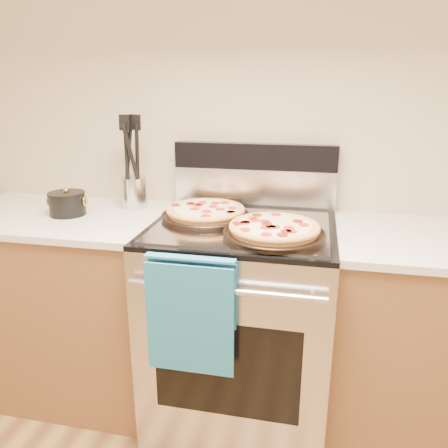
% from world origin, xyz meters
% --- Properties ---
extents(wall_back, '(4.00, 0.00, 4.00)m').
position_xyz_m(wall_back, '(0.00, 2.00, 1.35)').
color(wall_back, '#BFAF8A').
rests_on(wall_back, ground).
extents(range_body, '(0.76, 0.68, 0.90)m').
position_xyz_m(range_body, '(0.00, 1.65, 0.45)').
color(range_body, '#B7B7BC').
rests_on(range_body, ground).
extents(oven_window, '(0.56, 0.01, 0.40)m').
position_xyz_m(oven_window, '(0.00, 1.31, 0.45)').
color(oven_window, black).
rests_on(oven_window, range_body).
extents(cooktop, '(0.76, 0.68, 0.02)m').
position_xyz_m(cooktop, '(0.00, 1.65, 0.91)').
color(cooktop, black).
rests_on(cooktop, range_body).
extents(backsplash_lower, '(0.76, 0.06, 0.18)m').
position_xyz_m(backsplash_lower, '(0.00, 1.96, 1.01)').
color(backsplash_lower, silver).
rests_on(backsplash_lower, cooktop).
extents(backsplash_upper, '(0.76, 0.06, 0.12)m').
position_xyz_m(backsplash_upper, '(0.00, 1.96, 1.16)').
color(backsplash_upper, black).
rests_on(backsplash_upper, backsplash_lower).
extents(oven_handle, '(0.70, 0.03, 0.03)m').
position_xyz_m(oven_handle, '(0.00, 1.27, 0.80)').
color(oven_handle, silver).
rests_on(oven_handle, range_body).
extents(dish_towel, '(0.32, 0.05, 0.42)m').
position_xyz_m(dish_towel, '(-0.12, 1.27, 0.70)').
color(dish_towel, '#1C698C').
rests_on(dish_towel, oven_handle).
extents(foil_sheet, '(0.70, 0.55, 0.01)m').
position_xyz_m(foil_sheet, '(0.00, 1.62, 0.92)').
color(foil_sheet, gray).
rests_on(foil_sheet, cooktop).
extents(cabinet_left, '(1.00, 0.62, 0.88)m').
position_xyz_m(cabinet_left, '(-0.88, 1.68, 0.44)').
color(cabinet_left, brown).
rests_on(cabinet_left, ground).
extents(countertop_left, '(1.02, 0.64, 0.03)m').
position_xyz_m(countertop_left, '(-0.88, 1.68, 0.90)').
color(countertop_left, beige).
rests_on(countertop_left, cabinet_left).
extents(pepperoni_pizza_back, '(0.46, 0.46, 0.05)m').
position_xyz_m(pepperoni_pizza_back, '(-0.17, 1.70, 0.95)').
color(pepperoni_pizza_back, '#BD7939').
rests_on(pepperoni_pizza_back, foil_sheet).
extents(pepperoni_pizza_front, '(0.40, 0.40, 0.05)m').
position_xyz_m(pepperoni_pizza_front, '(0.14, 1.52, 0.95)').
color(pepperoni_pizza_front, '#BD7939').
rests_on(pepperoni_pizza_front, foil_sheet).
extents(utensil_crock, '(0.15, 0.15, 0.15)m').
position_xyz_m(utensil_crock, '(-0.56, 1.84, 0.99)').
color(utensil_crock, silver).
rests_on(utensil_crock, countertop_left).
extents(saucepan, '(0.18, 0.18, 0.10)m').
position_xyz_m(saucepan, '(-0.81, 1.67, 0.96)').
color(saucepan, black).
rests_on(saucepan, countertop_left).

